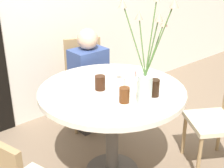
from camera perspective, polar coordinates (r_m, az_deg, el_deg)
dining_table at (r=2.39m, az=0.00°, el=-3.84°), size 1.10×1.10×0.78m
chair_left_flank at (r=3.27m, az=-4.88°, el=1.21°), size 0.52×0.52×0.90m
chair_right_flank at (r=2.74m, az=19.78°, el=-4.88°), size 0.55×0.55×0.90m
birthday_cake at (r=2.33m, az=4.33°, el=0.26°), size 0.18×0.18×0.14m
flower_vase at (r=2.03m, az=6.38°, el=3.55°), size 0.26×0.32×0.71m
side_plate at (r=2.40m, az=-8.91°, el=-0.32°), size 0.22×0.22×0.01m
drink_glass_0 at (r=2.30m, az=-2.19°, el=0.22°), size 0.08×0.08×0.11m
drink_glass_1 at (r=2.11m, az=2.27°, el=-2.03°), size 0.07×0.07×0.11m
drink_glass_2 at (r=2.22m, az=7.78°, el=-0.70°), size 0.07×0.07×0.13m
person_boy at (r=3.13m, az=-4.23°, el=0.04°), size 0.34×0.24×1.06m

